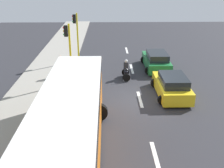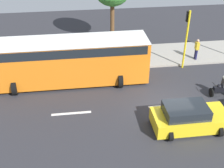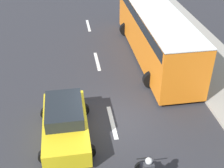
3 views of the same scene
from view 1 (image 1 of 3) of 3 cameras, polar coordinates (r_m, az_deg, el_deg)
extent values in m
cube|color=#2D2D33|center=(17.53, 6.04, -3.44)|extent=(40.00, 60.00, 0.10)
cube|color=#9E998E|center=(18.00, -16.68, -3.17)|extent=(4.00, 60.00, 0.15)
cube|color=white|center=(28.72, 3.19, 7.28)|extent=(0.20, 2.40, 0.01)
cube|color=white|center=(23.01, 4.28, 3.28)|extent=(0.20, 2.40, 0.01)
cube|color=white|center=(17.50, 6.05, -3.28)|extent=(0.20, 2.40, 0.01)
cube|color=white|center=(12.46, 9.44, -15.45)|extent=(0.20, 2.40, 0.01)
cube|color=#1E7238|center=(23.26, 9.48, 4.68)|extent=(1.89, 4.42, 0.80)
cube|color=#1E2328|center=(22.73, 9.74, 6.04)|extent=(1.59, 2.47, 0.56)
cylinder|color=black|center=(24.56, 6.93, 5.22)|extent=(0.64, 0.22, 0.64)
cylinder|color=black|center=(24.85, 10.76, 5.19)|extent=(0.64, 0.22, 0.64)
cylinder|color=black|center=(21.83, 7.94, 2.91)|extent=(0.64, 0.22, 0.64)
cylinder|color=black|center=(22.16, 12.22, 2.90)|extent=(0.64, 0.22, 0.64)
cube|color=yellow|center=(18.22, 12.69, -0.73)|extent=(1.91, 4.22, 0.80)
cube|color=#1E2328|center=(17.67, 13.12, 0.86)|extent=(1.61, 2.36, 0.56)
cylinder|color=black|center=(19.39, 9.28, 0.23)|extent=(0.64, 0.22, 0.64)
cylinder|color=black|center=(19.77, 14.11, 0.26)|extent=(0.64, 0.22, 0.64)
cylinder|color=black|center=(16.90, 10.89, -3.39)|extent=(0.64, 0.22, 0.64)
cylinder|color=black|center=(17.33, 16.37, -3.26)|extent=(0.64, 0.22, 0.64)
cube|color=orange|center=(11.32, -9.08, -9.56)|extent=(2.50, 11.00, 2.90)
cube|color=black|center=(10.78, -9.43, -4.61)|extent=(2.52, 10.56, 0.60)
cube|color=white|center=(10.62, -9.56, -2.83)|extent=(2.50, 11.00, 0.08)
cylinder|color=black|center=(14.84, -2.86, -6.08)|extent=(1.00, 0.30, 1.00)
cylinder|color=black|center=(15.07, -11.30, -6.05)|extent=(1.00, 0.30, 1.00)
cylinder|color=black|center=(20.20, 3.14, 1.37)|extent=(0.60, 0.10, 0.60)
cylinder|color=black|center=(21.31, 2.91, 2.55)|extent=(0.60, 0.10, 0.60)
cube|color=black|center=(20.71, 3.02, 2.67)|extent=(0.28, 1.10, 0.36)
sphere|color=black|center=(20.46, 3.07, 2.95)|extent=(0.32, 0.32, 0.32)
cylinder|color=black|center=(20.08, 3.16, 3.07)|extent=(0.55, 0.04, 0.04)
cube|color=#333338|center=(20.66, 3.03, 3.94)|extent=(0.36, 0.24, 0.60)
sphere|color=silver|center=(20.48, 3.06, 4.95)|extent=(0.26, 0.26, 0.26)
cylinder|color=#1E1E4C|center=(21.13, -10.63, 2.78)|extent=(0.16, 0.16, 0.85)
cylinder|color=#1E1E4C|center=(21.16, -11.16, 2.77)|extent=(0.16, 0.16, 0.85)
cube|color=gold|center=(20.91, -11.04, 4.65)|extent=(0.40, 0.24, 0.60)
sphere|color=tan|center=(20.79, -11.13, 5.77)|extent=(0.22, 0.22, 0.22)
cylinder|color=yellow|center=(24.23, -7.40, 9.68)|extent=(0.14, 0.14, 4.50)
cube|color=black|center=(23.93, -8.15, 13.75)|extent=(0.24, 0.24, 0.76)
sphere|color=red|center=(23.90, -8.48, 14.31)|extent=(0.16, 0.16, 0.16)
sphere|color=#F2A50C|center=(23.94, -8.45, 13.74)|extent=(0.16, 0.16, 0.16)
sphere|color=green|center=(23.98, -8.41, 13.18)|extent=(0.16, 0.16, 0.16)
cylinder|color=yellow|center=(19.17, -8.95, 6.11)|extent=(0.14, 0.14, 4.50)
cube|color=black|center=(18.78, -9.95, 11.21)|extent=(0.24, 0.24, 0.76)
sphere|color=red|center=(18.75, -10.37, 11.91)|extent=(0.16, 0.16, 0.16)
sphere|color=#F2A50C|center=(18.80, -10.32, 11.20)|extent=(0.16, 0.16, 0.16)
sphere|color=green|center=(18.85, -10.27, 10.48)|extent=(0.16, 0.16, 0.16)
camera|label=2|loc=(19.76, 62.69, 21.13)|focal=47.21mm
camera|label=3|loc=(26.76, 8.08, 26.30)|focal=48.24mm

